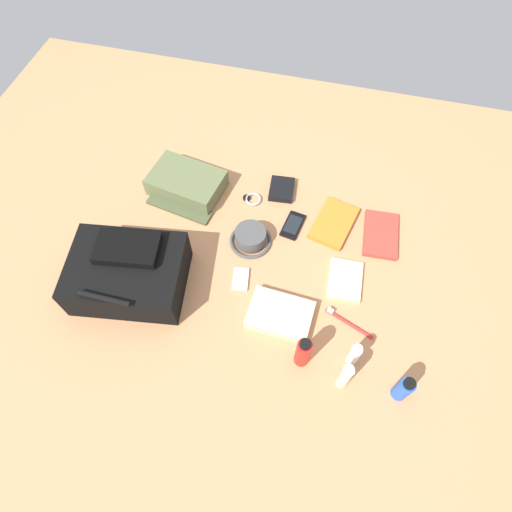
{
  "coord_description": "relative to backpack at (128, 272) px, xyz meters",
  "views": [
    {
      "loc": [
        -0.18,
        0.72,
        1.28
      ],
      "look_at": [
        0.0,
        0.0,
        0.04
      ],
      "focal_mm": 30.01,
      "sensor_mm": 36.0,
      "label": 1
    }
  ],
  "objects": [
    {
      "name": "cell_phone",
      "position": [
        -0.47,
        -0.36,
        -0.07
      ],
      "size": [
        0.08,
        0.12,
        0.01
      ],
      "color": "black",
      "rests_on": "ground_plane"
    },
    {
      "name": "notepad",
      "position": [
        -0.69,
        -0.18,
        -0.06
      ],
      "size": [
        0.12,
        0.15,
        0.02
      ],
      "primitive_type": "cube",
      "rotation": [
        0.0,
        0.0,
        0.05
      ],
      "color": "beige",
      "rests_on": "ground_plane"
    },
    {
      "name": "toothbrush",
      "position": [
        -0.71,
        -0.03,
        -0.07
      ],
      "size": [
        0.16,
        0.07,
        0.02
      ],
      "color": "red",
      "rests_on": "ground_plane"
    },
    {
      "name": "wristwatch",
      "position": [
        -0.3,
        -0.44,
        -0.07
      ],
      "size": [
        0.07,
        0.06,
        0.01
      ],
      "color": "#99999E",
      "rests_on": "ground_plane"
    },
    {
      "name": "wallet",
      "position": [
        -0.4,
        -0.51,
        -0.06
      ],
      "size": [
        0.1,
        0.12,
        0.02
      ],
      "primitive_type": "cube",
      "rotation": [
        0.0,
        0.0,
        0.09
      ],
      "color": "black",
      "rests_on": "ground_plane"
    },
    {
      "name": "toiletry_pouch",
      "position": [
        -0.05,
        -0.42,
        -0.04
      ],
      "size": [
        0.29,
        0.26,
        0.07
      ],
      "color": "#56603D",
      "rests_on": "ground_plane"
    },
    {
      "name": "toothpaste_tube",
      "position": [
        -0.75,
        0.09,
        -0.02
      ],
      "size": [
        0.03,
        0.03,
        0.11
      ],
      "color": "white",
      "rests_on": "ground_plane"
    },
    {
      "name": "bucket_hat",
      "position": [
        -0.34,
        -0.25,
        -0.05
      ],
      "size": [
        0.15,
        0.15,
        0.06
      ],
      "color": "#444444",
      "rests_on": "ground_plane"
    },
    {
      "name": "travel_guidebook",
      "position": [
        -0.62,
        -0.4,
        -0.06
      ],
      "size": [
        0.17,
        0.22,
        0.02
      ],
      "color": "orange",
      "rests_on": "ground_plane"
    },
    {
      "name": "deodorant_spray",
      "position": [
        -0.89,
        0.15,
        -0.01
      ],
      "size": [
        0.04,
        0.04,
        0.12
      ],
      "color": "blue",
      "rests_on": "ground_plane"
    },
    {
      "name": "sunscreen_spray",
      "position": [
        -0.6,
        0.12,
        -0.0
      ],
      "size": [
        0.04,
        0.04,
        0.15
      ],
      "color": "red",
      "rests_on": "ground_plane"
    },
    {
      "name": "media_player",
      "position": [
        -0.35,
        -0.1,
        -0.07
      ],
      "size": [
        0.07,
        0.09,
        0.01
      ],
      "color": "#B7B7BC",
      "rests_on": "ground_plane"
    },
    {
      "name": "backpack",
      "position": [
        0.0,
        0.0,
        0.0
      ],
      "size": [
        0.39,
        0.32,
        0.17
      ],
      "color": "black",
      "rests_on": "ground_plane"
    },
    {
      "name": "ground_plane",
      "position": [
        -0.38,
        -0.18,
        -0.08
      ],
      "size": [
        2.64,
        2.02,
        0.02
      ],
      "primitive_type": "cube",
      "color": "#B77B51",
      "rests_on": "ground"
    },
    {
      "name": "lotion_bottle",
      "position": [
        -0.73,
        0.16,
        -0.0
      ],
      "size": [
        0.03,
        0.03,
        0.14
      ],
      "color": "beige",
      "rests_on": "ground_plane"
    },
    {
      "name": "paperback_novel",
      "position": [
        -0.79,
        -0.39,
        -0.06
      ],
      "size": [
        0.13,
        0.2,
        0.02
      ],
      "color": "red",
      "rests_on": "ground_plane"
    },
    {
      "name": "folded_towel",
      "position": [
        -0.5,
        0.0,
        -0.05
      ],
      "size": [
        0.21,
        0.15,
        0.04
      ],
      "primitive_type": "cube",
      "rotation": [
        0.0,
        0.0,
        -0.06
      ],
      "color": "beige",
      "rests_on": "ground_plane"
    }
  ]
}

